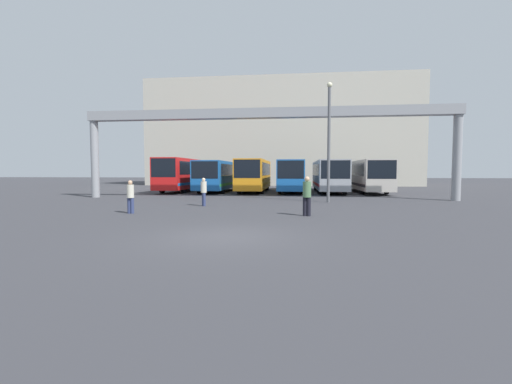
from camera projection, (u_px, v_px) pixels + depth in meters
The scene contains 13 objects.
ground_plane at pixel (223, 237), 10.70m from camera, with size 200.00×200.00×0.00m, color #38383D.
building_backdrop at pixel (281, 135), 53.41m from camera, with size 39.47×12.00×15.44m.
overhead_gantry at pixel (265, 123), 25.09m from camera, with size 27.39×0.80×6.65m.
bus_slot_0 at pixel (183, 173), 34.94m from camera, with size 2.45×10.40×3.29m.
bus_slot_1 at pixel (218, 174), 34.53m from camera, with size 2.58×10.40×3.02m.
bus_slot_2 at pixel (254, 174), 34.23m from camera, with size 2.48×10.66×3.15m.
bus_slot_3 at pixel (291, 174), 34.56m from camera, with size 2.43×12.16×3.05m.
bus_slot_4 at pixel (329, 174), 33.95m from camera, with size 2.61×11.78×3.06m.
bus_slot_5 at pixel (366, 174), 33.80m from camera, with size 2.51×12.33×3.06m.
pedestrian_near_left at pixel (130, 196), 16.60m from camera, with size 0.34×0.34×1.61m.
pedestrian_mid_right at pixel (204, 191), 20.17m from camera, with size 0.35×0.35×1.67m.
pedestrian_far_center at pixel (307, 195), 15.65m from camera, with size 0.38×0.38×1.82m.
lamp_post at pixel (329, 137), 22.39m from camera, with size 0.36×0.36×7.83m.
Camera 1 is at (2.24, -10.41, 2.05)m, focal length 24.00 mm.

